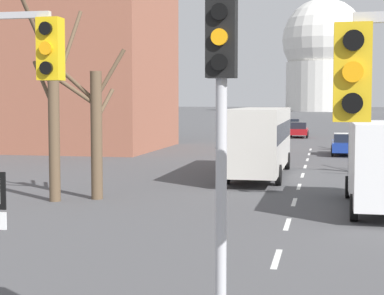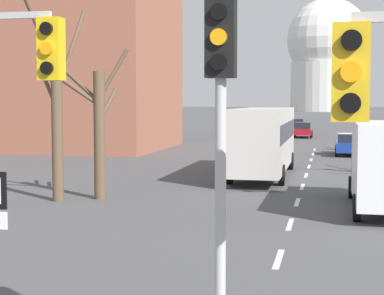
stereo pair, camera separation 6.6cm
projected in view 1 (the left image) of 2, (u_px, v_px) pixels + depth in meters
The scene contains 19 objects.
lane_stripe_2 at pixel (277, 259), 15.70m from camera, with size 0.16×2.00×0.01m, color silver.
lane_stripe_3 at pixel (287, 224), 20.09m from camera, with size 0.16×2.00×0.01m, color silver.
lane_stripe_4 at pixel (294, 202), 24.48m from camera, with size 0.16×2.00×0.01m, color silver.
lane_stripe_5 at pixel (299, 187), 28.88m from camera, with size 0.16×2.00×0.01m, color silver.
lane_stripe_6 at pixel (303, 175), 33.27m from camera, with size 0.16×2.00×0.01m, color silver.
lane_stripe_7 at pixel (305, 167), 37.66m from camera, with size 0.16×2.00×0.01m, color silver.
lane_stripe_8 at pixel (307, 160), 42.06m from camera, with size 0.16×2.00×0.01m, color silver.
lane_stripe_9 at pixel (309, 154), 46.45m from camera, with size 0.16×2.00×0.01m, color silver.
lane_stripe_10 at pixel (311, 149), 50.85m from camera, with size 0.16×2.00×0.01m, color silver.
traffic_signal_centre_tall at pixel (221, 121), 7.86m from camera, with size 0.36×0.34×5.21m.
sedan_near_left at pixel (299, 130), 67.30m from camera, with size 1.93×4.57×1.63m.
sedan_near_right at pixel (293, 126), 76.07m from camera, with size 1.70×4.19×1.73m.
sedan_mid_centre at pixel (344, 144), 45.50m from camera, with size 1.82×4.51×1.56m.
city_bus at pixel (260, 137), 32.57m from camera, with size 2.66×10.80×3.48m.
delivery_truck at pixel (384, 163), 22.47m from camera, with size 2.44×7.20×3.14m.
bare_tree_left_near at pixel (95, 127), 25.09m from camera, with size 3.23×1.85×5.90m.
bare_tree_left_far at pixel (53, 104), 24.51m from camera, with size 2.04×3.56×7.57m.
capitol_dome at pixel (323, 55), 233.17m from camera, with size 29.73×29.73×42.00m.
apartment_block_left at pixel (51, 31), 51.81m from camera, with size 18.00×14.00×18.92m, color #935642.
Camera 1 is at (1.12, -2.38, 3.87)m, focal length 60.00 mm.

